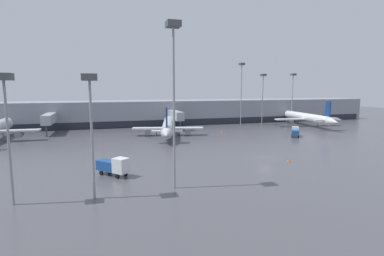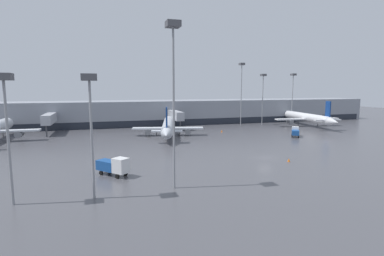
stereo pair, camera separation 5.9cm
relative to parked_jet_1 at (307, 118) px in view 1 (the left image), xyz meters
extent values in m
plane|color=#4C4C51|center=(-40.63, -39.16, -3.18)|extent=(320.00, 320.00, 0.00)
cube|color=gray|center=(-40.63, 22.84, 1.32)|extent=(160.00, 16.00, 9.00)
cube|color=#1E232D|center=(-40.63, 14.79, -1.98)|extent=(156.80, 0.10, 2.40)
cube|color=#A8AAB2|center=(-86.17, 7.99, 1.42)|extent=(2.60, 13.70, 2.80)
cylinder|color=#3F4247|center=(-86.17, 1.74, -1.58)|extent=(0.44, 0.44, 3.20)
cube|color=#A8AAB2|center=(-46.93, 8.10, 1.42)|extent=(2.60, 13.49, 2.80)
cylinder|color=#3F4247|center=(-46.93, 1.96, -1.58)|extent=(0.44, 0.44, 3.20)
cone|color=silver|center=(-97.84, 11.87, 0.21)|extent=(3.12, 3.59, 3.05)
cylinder|color=slate|center=(-91.75, -3.62, -1.41)|extent=(1.83, 3.02, 1.76)
cylinder|color=#2D2D33|center=(-97.98, 5.58, -2.21)|extent=(0.20, 0.20, 1.94)
cylinder|color=#2D2D33|center=(-94.52, -4.21, -2.21)|extent=(0.20, 0.20, 1.94)
cylinder|color=white|center=(0.09, 0.73, 0.06)|extent=(5.98, 26.90, 2.87)
cone|color=white|center=(1.84, 15.58, 0.06)|extent=(3.07, 3.45, 2.72)
cone|color=white|center=(-1.74, -14.69, 0.06)|extent=(3.07, 4.57, 2.58)
cube|color=white|center=(0.01, 0.06, -0.51)|extent=(24.02, 5.40, 0.44)
cube|color=white|center=(-1.36, -11.49, 0.35)|extent=(9.18, 2.52, 0.35)
cube|color=navy|center=(-1.36, -11.49, 3.65)|extent=(0.63, 2.38, 5.46)
cylinder|color=slate|center=(-6.63, 0.85, -1.38)|extent=(1.90, 3.04, 1.58)
cylinder|color=slate|center=(6.65, -0.72, -1.38)|extent=(1.90, 3.04, 1.58)
cylinder|color=#2D2D33|center=(1.11, 9.36, -2.21)|extent=(0.20, 0.20, 1.95)
cylinder|color=#2D2D33|center=(-3.86, -0.15, -2.21)|extent=(0.20, 0.20, 1.95)
cylinder|color=#2D2D33|center=(3.72, -1.05, -2.21)|extent=(0.20, 0.20, 1.95)
cylinder|color=silver|center=(-52.66, -5.49, -0.41)|extent=(9.80, 28.35, 3.10)
cone|color=silver|center=(-48.86, 9.97, -0.41)|extent=(3.67, 4.01, 2.94)
cone|color=silver|center=(-56.61, -21.55, -0.41)|extent=(3.82, 5.18, 2.79)
cube|color=silver|center=(-52.83, -6.18, -1.03)|extent=(20.49, 7.77, 0.44)
cube|color=silver|center=(-55.78, -18.19, -0.10)|extent=(7.92, 3.48, 0.35)
cube|color=navy|center=(-55.78, -18.19, 3.20)|extent=(0.99, 2.70, 5.37)
cylinder|color=slate|center=(-58.37, -4.82, -1.97)|extent=(2.44, 3.60, 1.70)
cylinder|color=slate|center=(-47.29, -7.54, -1.97)|extent=(2.44, 3.60, 1.70)
cylinder|color=#2D2D33|center=(-50.45, 3.48, -2.49)|extent=(0.20, 0.20, 1.38)
cylinder|color=#2D2D33|center=(-56.16, -6.09, -2.49)|extent=(0.20, 0.20, 1.38)
cylinder|color=#2D2D33|center=(-49.83, -7.65, -2.49)|extent=(0.20, 0.20, 1.38)
cube|color=#19478C|center=(-19.35, -19.75, -1.85)|extent=(3.39, 3.69, 1.26)
cube|color=silver|center=(-17.89, -17.67, -1.49)|extent=(2.61, 2.64, 1.99)
cylinder|color=black|center=(-18.56, -17.10, -2.83)|extent=(0.61, 0.72, 0.70)
cylinder|color=black|center=(-17.14, -18.10, -2.83)|extent=(0.61, 0.72, 0.70)
cylinder|color=black|center=(-20.38, -19.71, -2.83)|extent=(0.61, 0.72, 0.70)
cylinder|color=black|center=(-18.95, -20.71, -2.83)|extent=(0.61, 0.72, 0.70)
cube|color=#19478C|center=(-70.61, -42.08, -1.71)|extent=(3.78, 3.95, 1.55)
cube|color=silver|center=(-68.76, -44.25, -1.34)|extent=(2.82, 2.85, 2.29)
cylinder|color=black|center=(-68.03, -43.74, -2.83)|extent=(0.64, 0.69, 0.70)
cylinder|color=black|center=(-69.37, -44.88, -2.83)|extent=(0.64, 0.69, 0.70)
cylinder|color=black|center=(-70.34, -41.03, -2.83)|extent=(0.64, 0.69, 0.70)
cylinder|color=black|center=(-71.68, -42.17, -2.83)|extent=(0.64, 0.69, 0.70)
cone|color=orange|center=(-35.22, -4.49, -2.81)|extent=(0.48, 0.48, 0.74)
cone|color=orange|center=(-37.99, -43.39, -2.88)|extent=(0.47, 0.47, 0.61)
cylinder|color=gray|center=(-12.99, 9.33, 5.89)|extent=(0.30, 0.30, 18.14)
cube|color=#4C4C51|center=(-12.99, 9.33, 15.36)|extent=(1.80, 1.80, 0.80)
cylinder|color=gray|center=(-21.58, 9.94, 7.81)|extent=(0.30, 0.30, 21.98)
cube|color=#4C4C51|center=(-21.58, 9.94, 19.20)|extent=(1.80, 1.80, 0.80)
cylinder|color=gray|center=(2.38, 12.64, 6.14)|extent=(0.30, 0.30, 18.64)
cube|color=#4C4C51|center=(2.38, 12.64, 15.86)|extent=(1.80, 1.80, 0.80)
cylinder|color=gray|center=(-72.56, -52.55, 4.08)|extent=(0.30, 0.30, 14.52)
cube|color=#4C4C51|center=(-72.56, -52.55, 11.74)|extent=(1.80, 1.80, 0.80)
cylinder|color=gray|center=(-81.66, -51.85, 4.07)|extent=(0.30, 0.30, 14.51)
cube|color=#4C4C51|center=(-81.66, -51.85, 11.73)|extent=(1.80, 1.80, 0.80)
cylinder|color=gray|center=(-62.11, -51.67, 7.51)|extent=(0.30, 0.30, 21.38)
cube|color=#4C4C51|center=(-62.11, -51.67, 18.60)|extent=(1.80, 1.80, 0.80)
camera|label=1|loc=(-71.56, -90.30, 10.43)|focal=28.00mm
camera|label=2|loc=(-71.50, -90.32, 10.43)|focal=28.00mm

